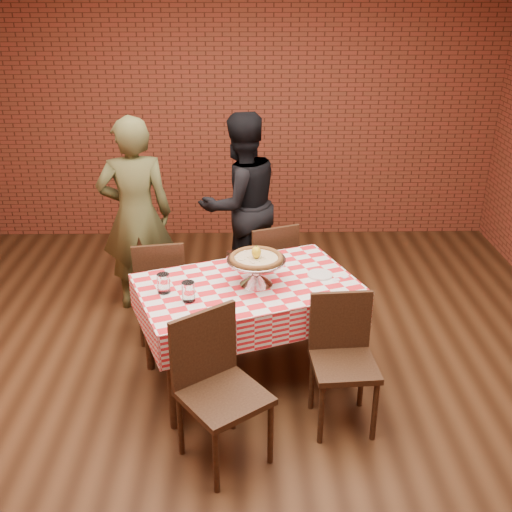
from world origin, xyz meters
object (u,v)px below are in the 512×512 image
(pizza_stand, at_px, (256,272))
(water_glass_right, at_px, (164,283))
(condiment_caddy, at_px, (235,259))
(table, at_px, (248,331))
(water_glass_left, at_px, (188,292))
(chair_far_left, at_px, (160,287))
(diner_black, at_px, (241,204))
(chair_near_left, at_px, (224,395))
(diner_olive, at_px, (136,215))
(chair_far_right, at_px, (267,269))
(chair_near_right, at_px, (344,367))
(pizza, at_px, (256,259))

(pizza_stand, relative_size, water_glass_right, 3.08)
(pizza_stand, bearing_deg, condiment_caddy, 120.28)
(table, height_order, water_glass_left, water_glass_left)
(water_glass_left, height_order, water_glass_right, same)
(water_glass_left, distance_m, water_glass_right, 0.21)
(chair_far_left, xyz_separation_m, diner_black, (0.64, 0.84, 0.39))
(chair_near_left, height_order, chair_far_left, chair_near_left)
(pizza_stand, relative_size, condiment_caddy, 3.23)
(diner_olive, xyz_separation_m, diner_black, (0.88, 0.33, -0.02))
(chair_far_right, height_order, diner_olive, diner_olive)
(water_glass_right, relative_size, chair_far_left, 0.15)
(chair_near_right, bearing_deg, diner_olive, 128.99)
(table, xyz_separation_m, chair_near_right, (0.60, -0.54, 0.06))
(table, xyz_separation_m, diner_black, (-0.05, 1.44, 0.45))
(pizza_stand, distance_m, diner_black, 1.45)
(water_glass_left, xyz_separation_m, chair_far_right, (0.55, 1.13, -0.39))
(water_glass_right, distance_m, diner_olive, 1.29)
(condiment_caddy, height_order, diner_black, diner_black)
(pizza_stand, xyz_separation_m, chair_near_left, (-0.20, -0.84, -0.39))
(condiment_caddy, height_order, chair_near_right, condiment_caddy)
(pizza, height_order, condiment_caddy, pizza)
(pizza, xyz_separation_m, chair_far_left, (-0.75, 0.60, -0.51))
(water_glass_right, distance_m, chair_far_right, 1.30)
(condiment_caddy, height_order, diner_olive, diner_olive)
(table, height_order, chair_far_right, chair_far_right)
(chair_far_right, bearing_deg, pizza_stand, 62.37)
(condiment_caddy, xyz_separation_m, diner_olive, (-0.84, 0.86, 0.02))
(water_glass_right, xyz_separation_m, diner_black, (0.50, 1.56, -0.00))
(water_glass_right, relative_size, condiment_caddy, 1.05)
(water_glass_left, bearing_deg, chair_far_left, 110.35)
(pizza_stand, bearing_deg, diner_black, 94.42)
(condiment_caddy, bearing_deg, chair_near_left, -123.28)
(water_glass_left, bearing_deg, chair_far_right, 64.16)
(pizza_stand, height_order, chair_far_left, pizza_stand)
(water_glass_left, height_order, chair_far_right, water_glass_left)
(water_glass_right, height_order, chair_near_left, chair_near_left)
(pizza_stand, relative_size, water_glass_left, 3.08)
(table, relative_size, chair_near_left, 1.56)
(chair_near_left, xyz_separation_m, chair_near_right, (0.74, 0.30, -0.03))
(table, height_order, water_glass_right, water_glass_right)
(pizza, xyz_separation_m, condiment_caddy, (-0.15, 0.26, -0.12))
(condiment_caddy, distance_m, chair_far_right, 0.78)
(chair_near_right, distance_m, diner_black, 2.12)
(water_glass_left, bearing_deg, diner_olive, 112.14)
(table, bearing_deg, chair_near_right, -41.76)
(diner_black, bearing_deg, water_glass_right, 41.98)
(pizza_stand, xyz_separation_m, diner_black, (-0.11, 1.44, -0.03))
(pizza, bearing_deg, chair_far_left, 141.40)
(table, bearing_deg, pizza_stand, -2.51)
(pizza, distance_m, chair_near_left, 0.99)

